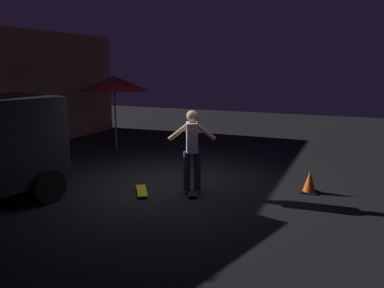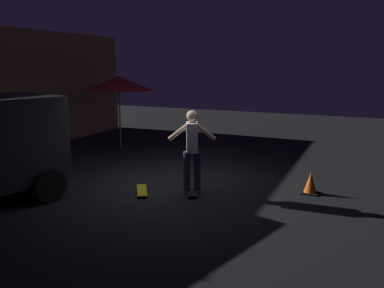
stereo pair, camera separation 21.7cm
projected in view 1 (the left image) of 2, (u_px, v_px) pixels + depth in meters
The scene contains 6 objects.
ground_plane at pixel (171, 184), 8.74m from camera, with size 28.00×28.00×0.00m, color black.
patio_umbrella at pixel (114, 83), 12.07m from camera, with size 2.10×2.10×2.30m.
skateboard_ridden at pixel (192, 191), 8.12m from camera, with size 0.79×0.53×0.07m.
skateboard_spare at pixel (142, 191), 8.10m from camera, with size 0.76×0.60×0.07m.
skater at pixel (192, 145), 7.92m from camera, with size 0.52×0.92×1.67m.
traffic_cone at pixel (309, 183), 8.14m from camera, with size 0.34×0.34×0.46m.
Camera 1 is at (-7.53, -3.72, 2.63)m, focal length 36.36 mm.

